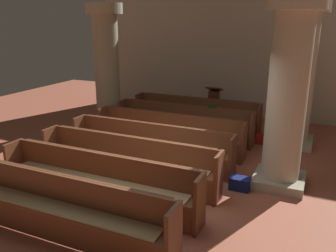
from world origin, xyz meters
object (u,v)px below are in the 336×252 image
Objects in this scene: kneeler_box_navy at (240,183)px; lectern at (214,107)px; pew_row_2 at (168,131)px; pew_row_5 at (97,179)px; pew_row_6 at (58,206)px; pillar_aisle_rear at (288,91)px; pew_row_1 at (183,121)px; hymn_book at (212,107)px; pew_row_0 at (196,113)px; pillar_aisle_side at (299,73)px; kneeler_box_red at (263,139)px; pew_row_3 at (150,144)px; pillar_far_side at (107,63)px; pew_row_4 at (127,159)px.

lectern is at bearing 113.23° from kneeler_box_navy.
pew_row_5 is at bearing -90.00° from pew_row_2.
pillar_aisle_rear is at bearing 48.18° from pew_row_6.
pew_row_1 is 18.90× the size of hymn_book.
pew_row_0 is 1.00× the size of pew_row_1.
lectern is at bearing 83.12° from pew_row_1.
lectern is 1.86m from hymn_book.
pew_row_5 is 18.90× the size of hymn_book.
pillar_aisle_side is 9.83× the size of kneeler_box_red.
kneeler_box_red is (2.01, -0.52, -0.36)m from pew_row_0.
hymn_book is 1.52m from kneeler_box_red.
pillar_aisle_rear is (2.68, -2.76, 1.33)m from pew_row_0.
pillar_aisle_side is 1.00× the size of pillar_aisle_rear.
pillar_aisle_side reaches higher than pew_row_0.
pew_row_5 is 5.78m from lectern.
pew_row_3 is 1.06× the size of pillar_far_side.
kneeler_box_red is (-0.67, -0.25, -1.69)m from pillar_aisle_side.
lectern is at bearing 88.01° from pew_row_6.
pew_row_1 is at bearing 90.00° from pew_row_4.
pillar_far_side is (-2.63, 2.43, 1.33)m from pew_row_3.
pillar_aisle_rear is at bearing -45.47° from hymn_book.
pew_row_6 is 6.25m from pillar_aisle_side.
pew_row_6 is 10.40× the size of kneeler_box_red.
pew_row_2 and pew_row_4 have the same top height.
hymn_book reaches higher than pew_row_0.
pew_row_5 is at bearing -90.00° from pew_row_0.
lectern reaches higher than pew_row_6.
pew_row_0 and pew_row_6 have the same top height.
lectern reaches higher than pew_row_5.
pew_row_4 is at bearing 90.00° from pew_row_6.
hymn_book is at bearing -165.73° from pillar_aisle_side.
kneeler_box_red is at bearing -0.95° from pillar_far_side.
pew_row_0 is 3.38× the size of lectern.
pillar_aisle_side is at bearing 1.90° from pillar_far_side.
pew_row_3 is 1.00× the size of pew_row_4.
pew_row_0 is 5.76m from pew_row_6.
pew_row_6 is 4.24m from pillar_aisle_rear.
kneeler_box_navy is at bearing 16.02° from pew_row_4.
pew_row_4 reaches higher than kneeler_box_navy.
pew_row_0 and pew_row_1 have the same top height.
lectern is (0.23, 1.94, -0.02)m from pew_row_1.
pew_row_0 is at bearing 165.43° from kneeler_box_red.
pillar_aisle_side is (2.68, 1.65, 1.33)m from pew_row_2.
hymn_book is (-1.96, 1.99, -0.91)m from pillar_aisle_rear.
pew_row_0 is at bearing 133.26° from hymn_book.
pillar_aisle_side is (2.68, 4.53, 1.33)m from pew_row_5.
pew_row_4 and pew_row_5 have the same top height.
pew_row_4 is 0.96m from pew_row_5.
kneeler_box_red is at bearing 12.29° from pew_row_1.
pew_row_3 is 1.06× the size of pillar_aisle_rear.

